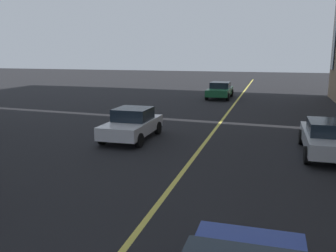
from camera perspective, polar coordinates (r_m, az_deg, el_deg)
lane_centre_line at (r=14.49m, az=4.66°, el=-4.13°), size 80.00×0.16×0.01m
car_silver_far at (r=15.19m, az=23.94°, el=-1.64°), size 4.40×1.95×1.37m
car_green_oncoming at (r=31.45m, az=8.14°, el=5.60°), size 4.40×1.95×1.37m
car_white_near at (r=16.61m, az=-5.66°, el=0.36°), size 3.90×1.89×1.40m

